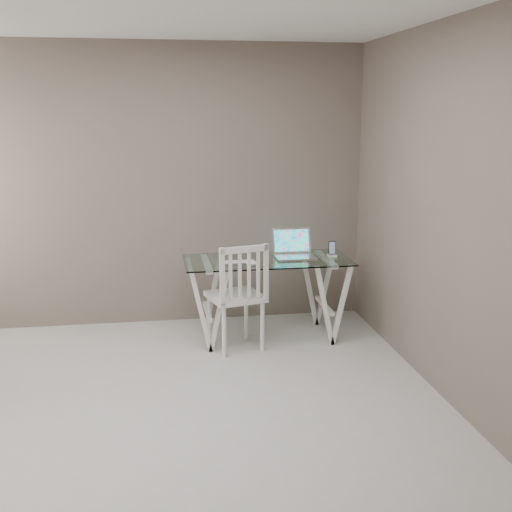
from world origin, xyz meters
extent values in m
plane|color=#B0AEA9|center=(0.00, 0.00, 0.00)|extent=(4.50, 4.50, 0.00)
cube|color=#695B52|center=(0.00, 2.25, 1.35)|extent=(4.00, 0.02, 2.70)
cube|color=#695B52|center=(0.00, -2.25, 1.35)|extent=(4.00, 0.02, 2.70)
cube|color=#695B52|center=(2.00, 0.00, 1.35)|extent=(0.02, 4.50, 2.70)
cube|color=silver|center=(0.94, 1.60, 0.74)|extent=(1.50, 0.70, 0.01)
cube|color=silver|center=(0.39, 1.60, 0.36)|extent=(0.24, 0.62, 0.72)
cube|color=silver|center=(1.49, 1.60, 0.36)|extent=(0.24, 0.62, 0.72)
cube|color=silver|center=(0.62, 1.39, 0.47)|extent=(0.54, 0.54, 0.04)
cylinder|color=silver|center=(0.49, 1.17, 0.23)|extent=(0.04, 0.04, 0.45)
cylinder|color=silver|center=(0.84, 1.26, 0.23)|extent=(0.04, 0.04, 0.45)
cylinder|color=silver|center=(0.40, 1.51, 0.23)|extent=(0.04, 0.04, 0.45)
cylinder|color=silver|center=(0.75, 1.60, 0.23)|extent=(0.04, 0.04, 0.45)
cube|color=silver|center=(0.67, 1.19, 0.72)|extent=(0.43, 0.14, 0.49)
cube|color=silver|center=(1.21, 1.61, 0.75)|extent=(0.36, 0.25, 0.02)
cube|color=#19D899|center=(1.21, 1.78, 0.88)|extent=(0.36, 0.09, 0.23)
cube|color=silver|center=(0.67, 1.52, 0.75)|extent=(0.30, 0.13, 0.01)
ellipsoid|color=white|center=(0.78, 1.39, 0.76)|extent=(0.12, 0.07, 0.04)
cube|color=white|center=(1.56, 1.62, 0.75)|extent=(0.08, 0.08, 0.02)
cube|color=black|center=(1.56, 1.63, 0.83)|extent=(0.06, 0.03, 0.12)
camera|label=1|loc=(-0.07, -3.97, 2.07)|focal=45.00mm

